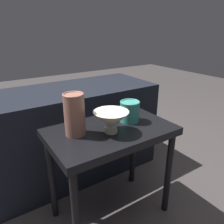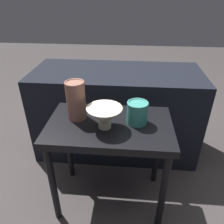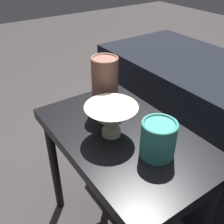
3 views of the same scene
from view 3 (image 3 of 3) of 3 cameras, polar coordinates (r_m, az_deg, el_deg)
The scene contains 5 objects.
table at distance 0.93m, azimuth 2.44°, elevation -8.50°, with size 0.64×0.39×0.56m.
couch_backdrop at distance 1.34m, azimuth 20.38°, elevation -4.64°, with size 1.19×0.50×0.65m.
bowl at distance 0.84m, azimuth -0.16°, elevation -1.44°, with size 0.17×0.17×0.11m.
vase_textured_left at distance 0.97m, azimuth -1.56°, elevation 6.31°, with size 0.10×0.10×0.20m.
vase_colorful_right at distance 0.78m, azimuth 10.05°, elevation -5.64°, with size 0.11×0.11×0.12m.
Camera 3 is at (0.55, -0.43, 1.09)m, focal length 42.00 mm.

